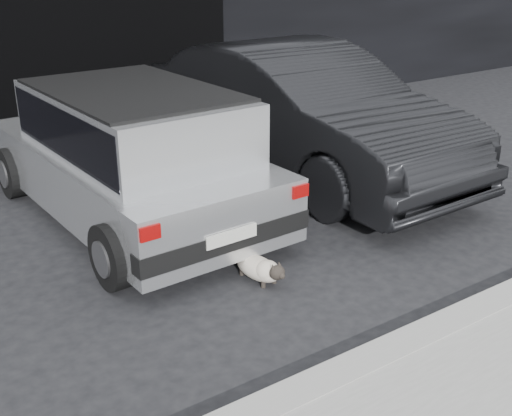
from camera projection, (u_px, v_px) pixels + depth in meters
ground at (178, 237)px, 6.21m from camera, size 80.00×80.00×0.00m
garage_opening at (105, 44)px, 9.28m from camera, size 4.00×0.10×2.60m
curb at (465, 319)px, 4.73m from camera, size 18.00×0.25×0.12m
silver_hatchback at (131, 149)px, 6.37m from camera, size 1.95×3.76×1.36m
second_car at (300, 111)px, 7.68m from camera, size 1.73×4.72×1.55m
cat_siamese at (261, 269)px, 5.35m from camera, size 0.28×0.71×0.25m
cat_white at (187, 242)px, 5.71m from camera, size 0.74×0.28×0.34m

